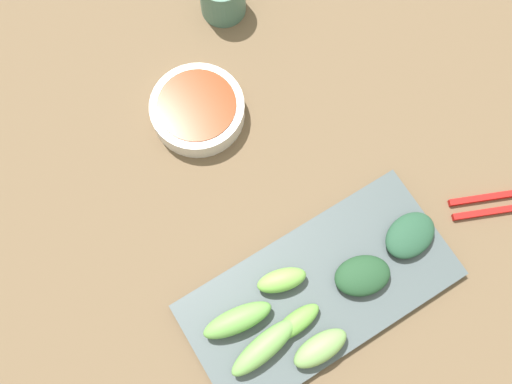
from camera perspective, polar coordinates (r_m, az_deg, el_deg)
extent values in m
cube|color=brown|center=(0.76, 1.10, -0.79)|extent=(2.10, 2.10, 0.02)
cylinder|color=silver|center=(0.78, -5.85, 8.15)|extent=(0.13, 0.13, 0.03)
cylinder|color=maroon|center=(0.77, -5.91, 8.41)|extent=(0.11, 0.11, 0.02)
cube|color=#434E50|center=(0.72, 6.36, -9.74)|extent=(0.16, 0.34, 0.01)
ellipsoid|color=#68A64B|center=(0.69, -1.86, -12.69)|extent=(0.04, 0.09, 0.03)
ellipsoid|color=#204427|center=(0.71, 10.60, -8.23)|extent=(0.07, 0.08, 0.03)
ellipsoid|color=#234933|center=(0.74, 15.16, -4.21)|extent=(0.06, 0.08, 0.02)
ellipsoid|color=#6FA852|center=(0.69, 0.81, -15.28)|extent=(0.04, 0.10, 0.03)
ellipsoid|color=#78A95A|center=(0.69, 6.44, -15.27)|extent=(0.03, 0.07, 0.03)
ellipsoid|color=#7ABA4D|center=(0.70, 2.58, -8.81)|extent=(0.04, 0.07, 0.03)
ellipsoid|color=#67A341|center=(0.70, 4.07, -12.85)|extent=(0.03, 0.07, 0.02)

